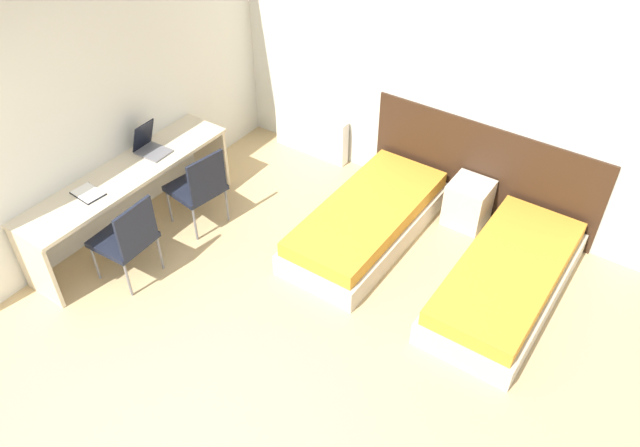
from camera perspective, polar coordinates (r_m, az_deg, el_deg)
ground_plane at (r=4.99m, az=-14.01°, el=-17.47°), size 20.00×20.00×0.00m
wall_back at (r=6.34m, az=8.93°, el=13.73°), size 5.18×0.05×2.70m
wall_left at (r=6.25m, az=-17.57°, el=11.89°), size 0.05×4.69×2.70m
headboard_panel at (r=6.48m, az=14.58°, el=4.74°), size 2.40×0.03×1.01m
bed_near_window at (r=6.15m, az=4.33°, el=0.19°), size 0.86×1.94×0.38m
bed_near_door at (r=5.77m, az=16.64°, el=-5.01°), size 0.86×1.94×0.38m
nightstand at (r=6.45m, az=13.39°, el=1.85°), size 0.40×0.39×0.48m
radiator at (r=7.31m, az=-0.79°, el=8.29°), size 0.94×0.12×0.54m
desk at (r=6.23m, az=-17.14°, el=3.41°), size 0.54×2.25×0.72m
chair_near_laptop at (r=6.21m, az=-11.00°, el=3.43°), size 0.53×0.53×0.88m
chair_near_notebook at (r=5.76m, az=-17.21°, el=-1.16°), size 0.49×0.49×0.88m
laptop at (r=6.34m, az=-15.29°, el=6.84°), size 0.32×0.26×0.31m
open_notebook at (r=5.97m, az=-20.44°, el=2.61°), size 0.30×0.22×0.02m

